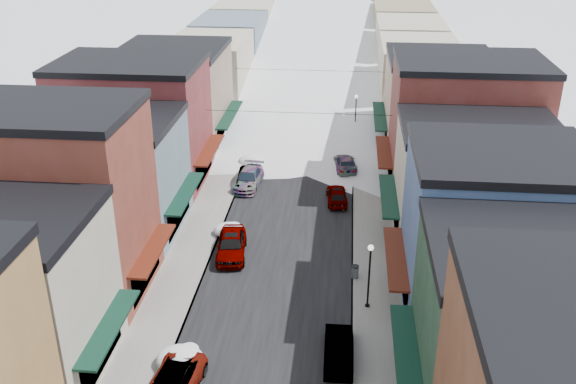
% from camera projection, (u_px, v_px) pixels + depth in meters
% --- Properties ---
extents(road, '(10.00, 160.00, 0.01)m').
position_uv_depth(road, '(311.00, 111.00, 76.76)').
color(road, black).
rests_on(road, ground).
extents(sidewalk_left, '(3.20, 160.00, 0.15)m').
position_uv_depth(sidewalk_left, '(256.00, 109.00, 77.29)').
color(sidewalk_left, gray).
rests_on(sidewalk_left, ground).
extents(sidewalk_right, '(3.20, 160.00, 0.15)m').
position_uv_depth(sidewalk_right, '(366.00, 112.00, 76.16)').
color(sidewalk_right, gray).
rests_on(sidewalk_right, ground).
extents(curb_left, '(0.10, 160.00, 0.15)m').
position_uv_depth(curb_left, '(269.00, 109.00, 77.16)').
color(curb_left, slate).
rests_on(curb_left, ground).
extents(curb_right, '(0.10, 160.00, 0.15)m').
position_uv_depth(curb_right, '(353.00, 112.00, 76.30)').
color(curb_right, slate).
rests_on(curb_right, ground).
extents(bldg_l_cream, '(11.30, 8.20, 9.50)m').
position_uv_depth(bldg_l_cream, '(0.00, 296.00, 33.00)').
color(bldg_l_cream, '#C1B69B').
rests_on(bldg_l_cream, ground).
extents(bldg_l_brick_near, '(12.30, 8.20, 12.50)m').
position_uv_depth(bldg_l_brick_near, '(52.00, 202.00, 39.63)').
color(bldg_l_brick_near, maroon).
rests_on(bldg_l_brick_near, ground).
extents(bldg_l_grayblue, '(11.30, 9.20, 9.00)m').
position_uv_depth(bldg_l_grayblue, '(111.00, 174.00, 48.00)').
color(bldg_l_grayblue, slate).
rests_on(bldg_l_grayblue, ground).
extents(bldg_l_brick_far, '(13.30, 9.20, 11.00)m').
position_uv_depth(bldg_l_brick_far, '(134.00, 123.00, 55.79)').
color(bldg_l_brick_far, maroon).
rests_on(bldg_l_brick_far, ground).
extents(bldg_l_tan, '(11.30, 11.20, 10.00)m').
position_uv_depth(bldg_l_tan, '(175.00, 96.00, 64.94)').
color(bldg_l_tan, '#977963').
rests_on(bldg_l_tan, ground).
extents(bldg_r_green, '(11.30, 9.20, 9.50)m').
position_uv_depth(bldg_r_green, '(528.00, 332.00, 30.29)').
color(bldg_r_green, '#1C3A26').
rests_on(bldg_r_green, ground).
extents(bldg_r_blue, '(11.30, 9.20, 10.50)m').
position_uv_depth(bldg_r_blue, '(493.00, 232.00, 38.21)').
color(bldg_r_blue, '#3C5687').
rests_on(bldg_r_blue, ground).
extents(bldg_r_cream, '(12.30, 9.20, 9.00)m').
position_uv_depth(bldg_r_cream, '(474.00, 183.00, 46.61)').
color(bldg_r_cream, beige).
rests_on(bldg_r_cream, ground).
extents(bldg_r_brick_far, '(13.30, 9.20, 11.50)m').
position_uv_depth(bldg_r_brick_far, '(464.00, 126.00, 54.16)').
color(bldg_r_brick_far, maroon).
rests_on(bldg_r_brick_far, ground).
extents(bldg_r_tan, '(11.30, 11.20, 9.50)m').
position_uv_depth(bldg_r_tan, '(437.00, 103.00, 63.70)').
color(bldg_r_tan, tan).
rests_on(bldg_r_tan, ground).
extents(distant_blocks, '(34.00, 55.00, 8.00)m').
position_uv_depth(distant_blocks, '(321.00, 38.00, 95.84)').
color(distant_blocks, gray).
rests_on(distant_blocks, ground).
extents(overhead_cables, '(16.40, 15.04, 0.04)m').
position_uv_depth(overhead_cables, '(304.00, 89.00, 62.86)').
color(overhead_cables, black).
rests_on(overhead_cables, ground).
extents(car_silver_sedan, '(2.56, 5.24, 1.72)m').
position_uv_depth(car_silver_sedan, '(231.00, 244.00, 45.75)').
color(car_silver_sedan, '#9FA0A7').
rests_on(car_silver_sedan, ground).
extents(car_dark_hatch, '(1.61, 4.40, 1.44)m').
position_uv_depth(car_dark_hatch, '(247.00, 178.00, 56.85)').
color(car_dark_hatch, black).
rests_on(car_dark_hatch, ground).
extents(car_silver_wagon, '(2.49, 5.34, 1.51)m').
position_uv_depth(car_silver_wagon, '(248.00, 179.00, 56.63)').
color(car_silver_wagon, '#A8ACB1').
rests_on(car_silver_wagon, ground).
extents(car_green_sedan, '(1.67, 4.58, 1.50)m').
position_uv_depth(car_green_sedan, '(339.00, 349.00, 35.42)').
color(car_green_sedan, black).
rests_on(car_green_sedan, ground).
extents(car_gray_suv, '(2.01, 4.22, 1.39)m').
position_uv_depth(car_gray_suv, '(337.00, 195.00, 53.71)').
color(car_gray_suv, gray).
rests_on(car_gray_suv, ground).
extents(car_black_sedan, '(2.53, 4.95, 1.38)m').
position_uv_depth(car_black_sedan, '(345.00, 163.00, 60.03)').
color(car_black_sedan, black).
rests_on(car_black_sedan, ground).
extents(car_lane_silver, '(2.09, 4.17, 1.36)m').
position_uv_depth(car_lane_silver, '(301.00, 122.00, 70.80)').
color(car_lane_silver, '#979A9F').
rests_on(car_lane_silver, ground).
extents(car_lane_white, '(3.32, 6.02, 1.60)m').
position_uv_depth(car_lane_white, '(326.00, 87.00, 83.50)').
color(car_lane_white, silver).
rests_on(car_lane_white, ground).
extents(trash_can, '(0.52, 0.52, 0.89)m').
position_uv_depth(trash_can, '(355.00, 272.00, 42.94)').
color(trash_can, slate).
rests_on(trash_can, sidewalk_right).
extents(streetlamp_near, '(0.36, 0.36, 4.39)m').
position_uv_depth(streetlamp_near, '(370.00, 268.00, 38.95)').
color(streetlamp_near, black).
rests_on(streetlamp_near, sidewalk_right).
extents(streetlamp_far, '(0.36, 0.36, 4.37)m').
position_uv_depth(streetlamp_far, '(356.00, 110.00, 67.71)').
color(streetlamp_far, black).
rests_on(streetlamp_far, sidewalk_right).
extents(planter_far, '(0.48, 0.48, 0.61)m').
position_uv_depth(planter_far, '(403.00, 383.00, 33.36)').
color(planter_far, '#2D4C23').
rests_on(planter_far, sidewalk_right).
extents(snow_pile_near, '(2.62, 2.81, 1.11)m').
position_uv_depth(snow_pile_near, '(181.00, 358.00, 35.04)').
color(snow_pile_near, white).
rests_on(snow_pile_near, ground).
extents(snow_pile_mid, '(2.29, 2.61, 0.97)m').
position_uv_depth(snow_pile_mid, '(229.00, 229.00, 48.63)').
color(snow_pile_mid, white).
rests_on(snow_pile_mid, ground).
extents(snow_pile_far, '(2.43, 2.70, 1.03)m').
position_uv_depth(snow_pile_far, '(252.00, 160.00, 61.17)').
color(snow_pile_far, white).
rests_on(snow_pile_far, ground).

